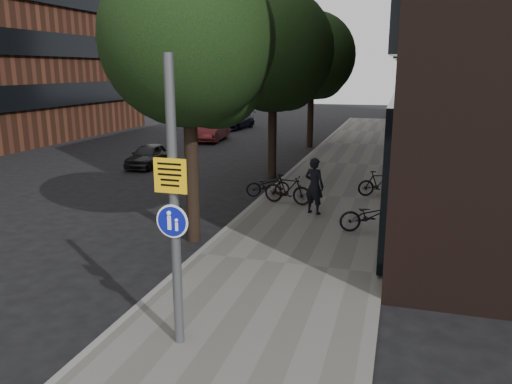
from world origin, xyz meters
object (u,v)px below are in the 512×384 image
at_px(parked_bike_facade_near, 371,216).
at_px(parked_car_near, 148,155).
at_px(signpost, 174,206).
at_px(pedestrian, 314,186).

xyz_separation_m(parked_bike_facade_near, parked_car_near, (-10.90, 7.42, -0.04)).
relative_size(signpost, pedestrian, 2.62).
distance_m(pedestrian, parked_car_near, 10.90).
relative_size(parked_bike_facade_near, parked_car_near, 0.55).
height_order(pedestrian, parked_bike_facade_near, pedestrian).
height_order(parked_bike_facade_near, parked_car_near, parked_car_near).
height_order(signpost, parked_bike_facade_near, signpost).
height_order(pedestrian, parked_car_near, pedestrian).
relative_size(pedestrian, parked_bike_facade_near, 1.02).
bearing_deg(signpost, parked_bike_facade_near, 69.86).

